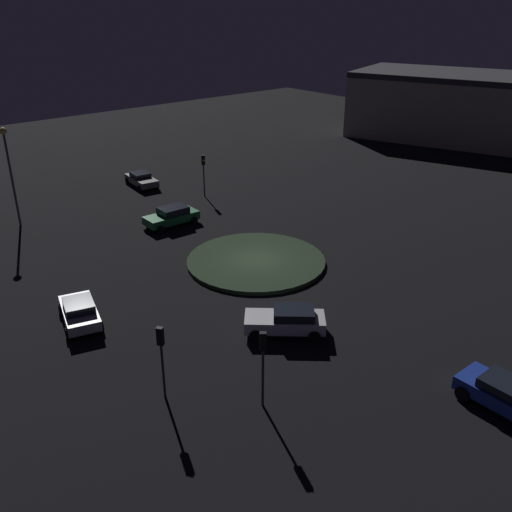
% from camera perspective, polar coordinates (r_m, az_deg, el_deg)
% --- Properties ---
extents(ground_plane, '(118.34, 118.34, 0.00)m').
position_cam_1_polar(ground_plane, '(39.90, 0.00, -0.67)').
color(ground_plane, black).
extents(roundabout_island, '(9.75, 9.75, 0.27)m').
position_cam_1_polar(roundabout_island, '(39.85, 0.00, -0.50)').
color(roundabout_island, '#263823').
rests_on(roundabout_island, ground_plane).
extents(car_white, '(4.31, 4.50, 1.53)m').
position_cam_1_polar(car_white, '(31.53, 3.11, -6.49)').
color(car_white, white).
rests_on(car_white, ground_plane).
extents(car_green, '(2.19, 4.46, 1.51)m').
position_cam_1_polar(car_green, '(46.77, -8.48, 4.02)').
color(car_green, '#1E7238').
rests_on(car_green, ground_plane).
extents(car_silver, '(4.35, 2.92, 1.41)m').
position_cam_1_polar(car_silver, '(33.99, -17.36, -5.35)').
color(car_silver, silver).
rests_on(car_silver, ground_plane).
extents(car_blue, '(4.28, 2.18, 1.47)m').
position_cam_1_polar(car_blue, '(28.60, 23.81, -12.64)').
color(car_blue, '#1E38A5').
rests_on(car_blue, ground_plane).
extents(car_grey, '(4.39, 2.40, 1.31)m').
position_cam_1_polar(car_grey, '(57.31, -11.47, 7.59)').
color(car_grey, slate).
rests_on(car_grey, ground_plane).
extents(traffic_light_west, '(0.39, 0.36, 3.93)m').
position_cam_1_polar(traffic_light_west, '(52.72, -5.31, 8.89)').
color(traffic_light_west, '#2D2D2D').
rests_on(traffic_light_west, ground_plane).
extents(traffic_light_southeast, '(0.39, 0.38, 3.94)m').
position_cam_1_polar(traffic_light_southeast, '(25.24, 0.70, -9.85)').
color(traffic_light_southeast, '#2D2D2D').
rests_on(traffic_light_southeast, ground_plane).
extents(traffic_light_southeast_near, '(0.37, 0.40, 3.82)m').
position_cam_1_polar(traffic_light_southeast_near, '(26.13, -9.51, -9.12)').
color(traffic_light_southeast_near, '#2D2D2D').
rests_on(traffic_light_southeast_near, ground_plane).
extents(streetlamp_southwest, '(0.57, 0.57, 8.00)m').
position_cam_1_polar(streetlamp_southwest, '(48.79, -23.68, 8.85)').
color(streetlamp_southwest, '#4C4C51').
rests_on(streetlamp_southwest, ground_plane).
extents(store_building, '(38.80, 24.18, 8.28)m').
position_cam_1_polar(store_building, '(78.92, 23.54, 13.32)').
color(store_building, '#ADA893').
rests_on(store_building, ground_plane).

